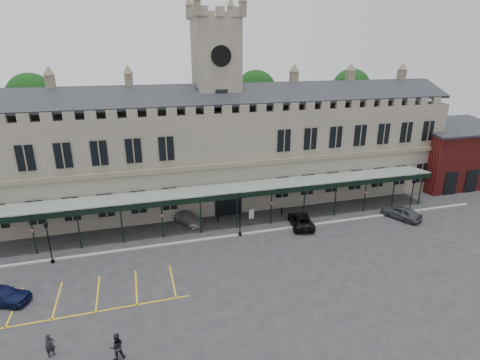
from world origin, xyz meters
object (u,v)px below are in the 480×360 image
object	(u,v)px
car_left_a	(1,295)
traffic_cone	(408,220)
sign_board	(251,214)
person_b	(117,346)
lamp_post_mid	(240,211)
car_van	(301,220)
station_building	(218,152)
lamp_post_right	(412,192)
car_right_a	(401,212)
person_a	(50,346)
car_taxi	(188,218)
lamp_post_left	(48,238)
clock_tower	(217,98)

from	to	relation	value
car_left_a	traffic_cone	bearing A→B (deg)	-64.87
traffic_cone	sign_board	size ratio (longest dim) A/B	0.69
sign_board	person_b	bearing A→B (deg)	-144.53
lamp_post_mid	person_b	size ratio (longest dim) A/B	2.55
car_left_a	car_van	bearing A→B (deg)	-57.31
station_building	lamp_post_right	world-z (taller)	station_building
sign_board	car_right_a	world-z (taller)	car_right_a
traffic_cone	person_a	bearing A→B (deg)	-164.08
person_a	traffic_cone	bearing A→B (deg)	-12.85
sign_board	car_taxi	xyz separation A→B (m)	(-7.29, 0.92, 0.07)
traffic_cone	car_right_a	bearing A→B (deg)	87.69
lamp_post_mid	lamp_post_right	size ratio (longest dim) A/B	1.09
lamp_post_mid	car_taxi	distance (m)	7.03
lamp_post_left	car_right_a	world-z (taller)	lamp_post_left
lamp_post_right	car_taxi	world-z (taller)	lamp_post_right
lamp_post_left	car_left_a	distance (m)	6.22
station_building	person_b	bearing A→B (deg)	-116.70
lamp_post_mid	person_b	bearing A→B (deg)	-131.03
lamp_post_right	car_left_a	distance (m)	42.71
clock_tower	car_left_a	distance (m)	29.30
clock_tower	car_van	xyz separation A→B (m)	(7.00, -10.25, -12.43)
car_taxi	sign_board	bearing A→B (deg)	-36.23
traffic_cone	car_right_a	size ratio (longest dim) A/B	0.17
lamp_post_right	person_a	size ratio (longest dim) A/B	2.67
clock_tower	person_b	world-z (taller)	clock_tower
person_b	lamp_post_right	bearing A→B (deg)	-164.28
lamp_post_right	person_b	size ratio (longest dim) A/B	2.33
person_a	lamp_post_left	bearing A→B (deg)	70.13
traffic_cone	car_right_a	xyz separation A→B (m)	(0.05, 1.35, 0.40)
sign_board	car_left_a	size ratio (longest dim) A/B	0.26
lamp_post_right	car_taxi	bearing A→B (deg)	170.32
lamp_post_mid	person_a	distance (m)	20.57
person_b	car_right_a	bearing A→B (deg)	-164.74
lamp_post_left	car_right_a	size ratio (longest dim) A/B	0.93
person_a	person_b	world-z (taller)	person_b
lamp_post_right	person_b	bearing A→B (deg)	-157.27
traffic_cone	car_van	bearing A→B (deg)	166.70
car_van	person_b	size ratio (longest dim) A/B	2.62
traffic_cone	car_left_a	size ratio (longest dim) A/B	0.18
lamp_post_right	car_right_a	xyz separation A→B (m)	(-2.28, -1.25, -1.80)
clock_tower	traffic_cone	size ratio (longest dim) A/B	32.13
traffic_cone	car_left_a	world-z (taller)	car_left_a
lamp_post_right	traffic_cone	xyz separation A→B (m)	(-2.33, -2.60, -2.20)
station_building	person_a	size ratio (longest dim) A/B	36.96
sign_board	lamp_post_right	bearing A→B (deg)	-25.57
station_building	car_van	world-z (taller)	station_building
lamp_post_left	car_right_a	bearing A→B (deg)	-1.18
clock_tower	car_left_a	world-z (taller)	clock_tower
station_building	car_left_a	bearing A→B (deg)	-142.38
car_left_a	clock_tower	bearing A→B (deg)	-31.68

